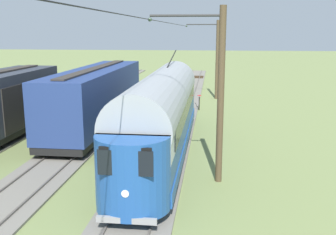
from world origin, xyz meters
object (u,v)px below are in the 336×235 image
object	(u,v)px
vintage_streetcar	(162,111)
catenary_pole_mid_near	(219,93)
catenary_pole_foreground	(216,58)
switch_stand	(199,102)
coach_adjacent	(97,96)

from	to	relation	value
vintage_streetcar	catenary_pole_mid_near	world-z (taller)	catenary_pole_mid_near
catenary_pole_foreground	switch_stand	distance (m)	6.68
vintage_streetcar	switch_stand	distance (m)	11.95
catenary_pole_foreground	vintage_streetcar	bearing A→B (deg)	80.82
vintage_streetcar	catenary_pole_mid_near	bearing A→B (deg)	127.47
switch_stand	vintage_streetcar	bearing A→B (deg)	82.75
coach_adjacent	catenary_pole_mid_near	distance (m)	11.69
catenary_pole_foreground	catenary_pole_mid_near	distance (m)	21.19
vintage_streetcar	catenary_pole_mid_near	xyz separation A→B (m)	(-2.83, 3.69, 1.58)
catenary_pole_foreground	catenary_pole_mid_near	xyz separation A→B (m)	(0.00, 21.19, 0.00)
vintage_streetcar	switch_stand	size ratio (longest dim) A/B	14.22
vintage_streetcar	catenary_pole_foreground	size ratio (longest dim) A/B	2.40
catenary_pole_foreground	catenary_pole_mid_near	bearing A→B (deg)	90.00
coach_adjacent	catenary_pole_foreground	world-z (taller)	catenary_pole_foreground
coach_adjacent	switch_stand	bearing A→B (deg)	-133.16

